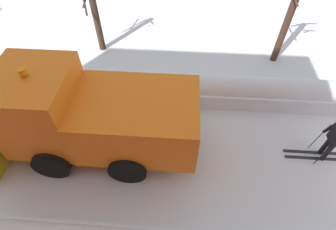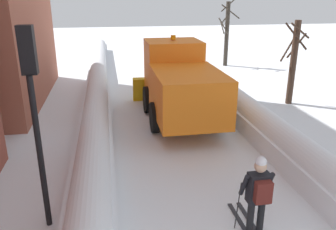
% 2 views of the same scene
% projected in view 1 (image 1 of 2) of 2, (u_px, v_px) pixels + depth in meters
% --- Properties ---
extents(ground_plane, '(80.00, 80.00, 0.00)m').
position_uv_depth(ground_plane, '(86.00, 155.00, 8.39)').
color(ground_plane, white).
extents(snowbank_right, '(1.10, 36.00, 1.07)m').
position_uv_depth(snowbank_right, '(104.00, 85.00, 9.85)').
color(snowbank_right, white).
rests_on(snowbank_right, ground).
extents(plow_truck, '(3.20, 5.98, 3.12)m').
position_uv_depth(plow_truck, '(92.00, 116.00, 7.52)').
color(plow_truck, orange).
rests_on(plow_truck, ground).
extents(skier, '(0.62, 1.80, 1.81)m').
position_uv_depth(skier, '(336.00, 137.00, 7.60)').
color(skier, black).
rests_on(skier, ground).
extents(bare_tree_near, '(1.22, 1.32, 4.46)m').
position_uv_depth(bare_tree_near, '(291.00, 12.00, 9.94)').
color(bare_tree_near, '#452B20').
rests_on(bare_tree_near, ground).
extents(bare_tree_mid, '(1.04, 1.07, 3.65)m').
position_uv_depth(bare_tree_mid, '(94.00, 9.00, 10.68)').
color(bare_tree_mid, '#402E23').
rests_on(bare_tree_mid, ground).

